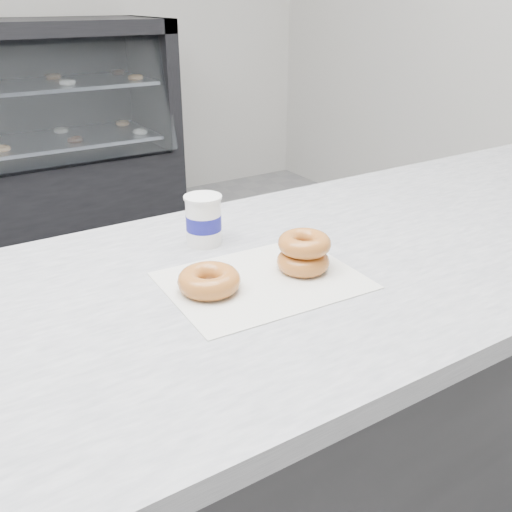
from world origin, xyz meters
The scene contains 6 objects.
ground centered at (0.00, 0.00, 0.00)m, with size 5.00×5.00×0.00m, color gray.
counter centered at (0.00, -0.60, 0.45)m, with size 3.06×0.76×0.90m.
wax_paper centered at (0.22, -0.63, 0.90)m, with size 0.34×0.26×0.00m, color silver.
donut_single centered at (0.12, -0.61, 0.92)m, with size 0.11×0.11×0.04m, color #C26E35.
donut_stack centered at (0.31, -0.63, 0.94)m, with size 0.13×0.13×0.07m.
coffee_cup centered at (0.21, -0.42, 0.95)m, with size 0.09×0.09×0.10m.
Camera 1 is at (-0.27, -1.39, 1.36)m, focal length 40.00 mm.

